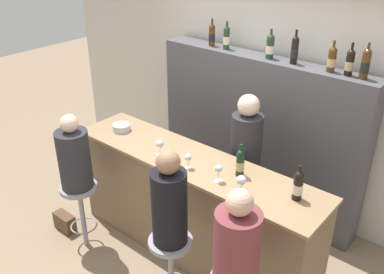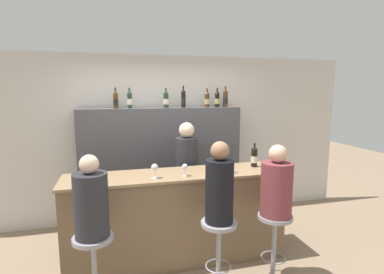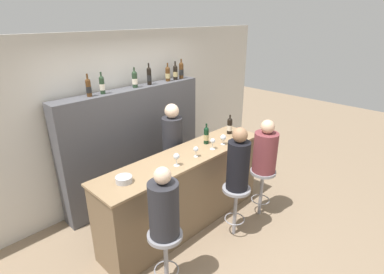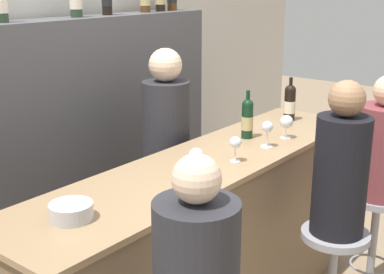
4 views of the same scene
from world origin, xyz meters
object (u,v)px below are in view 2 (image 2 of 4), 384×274
object	(u,v)px
wine_bottle_counter_0	(214,159)
bar_stool_right	(275,229)
wine_glass_0	(155,168)
metal_bowl	(92,176)
bar_stool_middle	(219,237)
wine_glass_1	(185,167)
wine_glass_2	(213,164)
guest_seated_middle	(219,187)
guest_seated_left	(91,202)
wine_bottle_counter_1	(254,157)
wine_bottle_backbar_5	(217,99)
wine_bottle_backbar_6	(225,98)
wine_bottle_backbar_4	(207,100)
wine_bottle_backbar_2	(166,99)
wine_bottle_backbar_1	(130,100)
bar_stool_left	(94,253)
wine_bottle_backbar_0	(116,100)
wine_bottle_backbar_3	(183,99)
bartender	(187,185)
wine_glass_3	(231,164)
guest_seated_right	(276,186)

from	to	relation	value
wine_bottle_counter_0	bar_stool_right	distance (m)	1.06
wine_glass_0	metal_bowl	world-z (taller)	wine_glass_0
bar_stool_right	bar_stool_middle	bearing A→B (deg)	180.00
wine_glass_1	wine_glass_2	bearing A→B (deg)	0.00
guest_seated_middle	guest_seated_left	bearing A→B (deg)	180.00
wine_glass_2	guest_seated_middle	distance (m)	0.52
wine_bottle_counter_1	metal_bowl	world-z (taller)	wine_bottle_counter_1
wine_bottle_backbar_5	wine_bottle_backbar_6	bearing A→B (deg)	0.00
wine_bottle_backbar_5	bar_stool_middle	size ratio (longest dim) A/B	0.41
wine_bottle_backbar_4	metal_bowl	distance (m)	2.17
wine_bottle_backbar_2	metal_bowl	bearing A→B (deg)	-132.23
wine_bottle_backbar_1	bar_stool_right	bearing A→B (deg)	-51.51
bar_stool_right	wine_bottle_backbar_1	bearing A→B (deg)	128.49
bar_stool_left	guest_seated_middle	bearing A→B (deg)	0.00
wine_bottle_counter_0	wine_bottle_counter_1	size ratio (longest dim) A/B	0.99
wine_bottle_backbar_4	bar_stool_right	xyz separation A→B (m)	(0.22, -1.76, -1.35)
wine_bottle_backbar_4	wine_bottle_backbar_6	world-z (taller)	wine_bottle_backbar_6
wine_bottle_backbar_1	wine_bottle_backbar_0	bearing A→B (deg)	-180.00
wine_bottle_backbar_3	bartender	distance (m)	1.32
bar_stool_right	wine_bottle_backbar_0	bearing A→B (deg)	132.21
metal_bowl	wine_bottle_backbar_3	bearing A→B (deg)	41.13
wine_glass_0	guest_seated_left	bearing A→B (deg)	-141.93
wine_bottle_backbar_5	wine_bottle_backbar_3	bearing A→B (deg)	180.00
wine_glass_1	guest_seated_left	world-z (taller)	guest_seated_left
wine_bottle_backbar_0	wine_bottle_backbar_3	world-z (taller)	wine_bottle_backbar_3
guest_seated_left	bartender	xyz separation A→B (m)	(1.17, 1.16, -0.29)
wine_bottle_backbar_1	guest_seated_left	world-z (taller)	wine_bottle_backbar_1
wine_bottle_backbar_4	bar_stool_left	world-z (taller)	wine_bottle_backbar_4
bar_stool_left	wine_bottle_backbar_5	bearing A→B (deg)	44.24
wine_bottle_backbar_3	guest_seated_middle	distance (m)	1.95
wine_bottle_backbar_6	guest_seated_middle	bearing A→B (deg)	-112.35
wine_bottle_backbar_4	bar_stool_middle	world-z (taller)	wine_bottle_backbar_4
wine_bottle_backbar_6	wine_bottle_backbar_5	bearing A→B (deg)	-180.00
wine_bottle_backbar_0	wine_bottle_backbar_4	distance (m)	1.38
wine_bottle_counter_1	wine_bottle_backbar_1	size ratio (longest dim) A/B	1.02
wine_glass_1	guest_seated_middle	world-z (taller)	guest_seated_middle
wine_bottle_counter_1	wine_glass_3	xyz separation A→B (m)	(-0.40, -0.19, -0.03)
wine_bottle_counter_0	wine_glass_1	size ratio (longest dim) A/B	2.12
bar_stool_middle	wine_bottle_backbar_5	bearing A→B (deg)	71.57
wine_bottle_backbar_1	wine_bottle_backbar_6	bearing A→B (deg)	0.00
wine_bottle_counter_1	wine_bottle_backbar_4	bearing A→B (deg)	105.79
wine_glass_0	bar_stool_left	distance (m)	1.04
wine_bottle_backbar_6	guest_seated_right	size ratio (longest dim) A/B	0.42
wine_bottle_backbar_2	guest_seated_middle	size ratio (longest dim) A/B	0.36
bar_stool_left	bar_stool_right	world-z (taller)	same
wine_bottle_counter_1	metal_bowl	bearing A→B (deg)	-178.05
wine_bottle_counter_0	wine_bottle_backbar_3	distance (m)	1.29
wine_bottle_backbar_4	guest_seated_left	distance (m)	2.56
wine_bottle_backbar_1	wine_glass_0	bearing A→B (deg)	-81.71
wine_bottle_backbar_0	wine_glass_2	distance (m)	1.79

